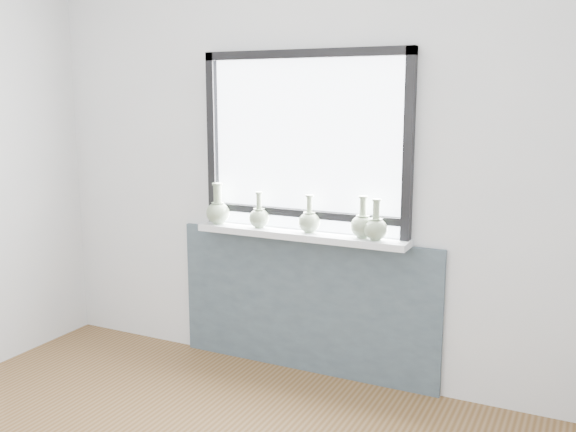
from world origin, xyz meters
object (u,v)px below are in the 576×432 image
at_px(vase_a, 218,211).
at_px(vase_c, 309,221).
at_px(vase_d, 363,224).
at_px(vase_e, 376,227).
at_px(windowsill, 300,235).
at_px(vase_b, 259,217).

xyz_separation_m(vase_a, vase_c, (0.62, 0.02, -0.01)).
height_order(vase_a, vase_d, vase_a).
xyz_separation_m(vase_d, vase_e, (0.09, -0.03, -0.00)).
xyz_separation_m(windowsill, vase_a, (-0.56, -0.01, 0.10)).
distance_m(windowsill, vase_e, 0.48).
height_order(windowsill, vase_b, vase_b).
height_order(vase_b, vase_d, vase_d).
bearing_deg(vase_e, vase_b, 178.71).
height_order(windowsill, vase_a, vase_a).
height_order(vase_b, vase_e, vase_e).
xyz_separation_m(vase_b, vase_d, (0.66, 0.01, 0.01)).
bearing_deg(vase_e, vase_a, 179.59).
relative_size(vase_a, vase_c, 1.15).
distance_m(vase_b, vase_d, 0.66).
distance_m(windowsill, vase_a, 0.57).
bearing_deg(vase_d, vase_b, -179.08).
height_order(vase_a, vase_c, vase_a).
relative_size(vase_a, vase_e, 1.11).
xyz_separation_m(vase_a, vase_e, (1.04, -0.01, -0.01)).
distance_m(windowsill, vase_d, 0.40).
relative_size(vase_c, vase_e, 0.96).
relative_size(vase_c, vase_d, 0.94).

